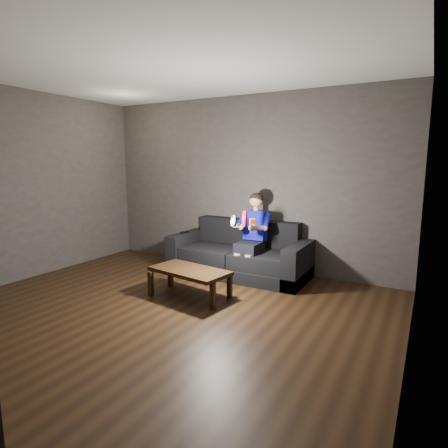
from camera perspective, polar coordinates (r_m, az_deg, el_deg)
The scene contains 10 objects.
floor at distance 4.18m, azimuth -12.60°, elevation -14.49°, with size 5.00×5.00×0.00m, color black.
back_wall at distance 5.94m, azimuth 3.20°, elevation 6.19°, with size 5.00×0.04×2.70m, color #383430.
right_wall at distance 2.85m, azimuth 27.18°, elevation 1.80°, with size 0.04×5.00×2.70m, color #383430.
ceiling at distance 3.97m, azimuth -14.10°, elevation 24.05°, with size 5.00×5.00×0.02m, color silver.
sofa at distance 5.67m, azimuth 2.33°, elevation -5.11°, with size 2.07×0.90×0.80m.
child at distance 5.43m, azimuth 4.36°, elevation -0.87°, with size 0.48×0.59×1.19m.
wii_remote_red at distance 4.94m, azimuth 3.13°, elevation 0.79°, with size 0.05×0.08×0.21m.
nunchuk_white at distance 5.03m, azimuth 1.39°, elevation 0.48°, with size 0.07×0.11×0.17m.
wii_remote_black at distance 6.00m, azimuth -5.97°, elevation -1.22°, with size 0.06×0.16×0.03m.
coffee_table at distance 4.72m, azimuth -5.26°, elevation -7.43°, with size 1.07×0.65×0.36m.
Camera 1 is at (2.58, -2.83, 1.67)m, focal length 30.00 mm.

